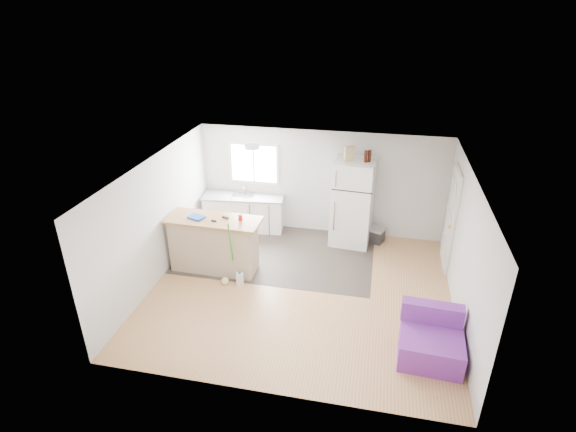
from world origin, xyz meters
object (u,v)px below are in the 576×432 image
object	(u,v)px
cardboard_box	(349,154)
kitchen_cabinets	(244,212)
purple_seat	(431,341)
peninsula	(214,244)
blue_tray	(197,217)
cleaner_jug	(240,279)
refrigerator	(352,203)
red_cup	(240,217)
mop	(227,273)
bottle_right	(370,156)
bottle_left	(366,156)
cooler	(374,234)

from	to	relation	value
cardboard_box	kitchen_cabinets	bearing A→B (deg)	175.95
purple_seat	cardboard_box	xyz separation A→B (m)	(-1.62, 3.31, 1.79)
peninsula	purple_seat	size ratio (longest dim) A/B	1.90
peninsula	blue_tray	xyz separation A→B (m)	(-0.30, -0.03, 0.57)
kitchen_cabinets	cleaner_jug	world-z (taller)	kitchen_cabinets
refrigerator	red_cup	bearing A→B (deg)	-136.33
mop	blue_tray	xyz separation A→B (m)	(-0.70, 0.42, 0.91)
bottle_right	purple_seat	bearing A→B (deg)	-70.15
refrigerator	purple_seat	bearing A→B (deg)	-61.64
cleaner_jug	mop	bearing A→B (deg)	167.36
kitchen_cabinets	purple_seat	xyz separation A→B (m)	(4.00, -3.48, -0.15)
peninsula	cardboard_box	world-z (taller)	cardboard_box
purple_seat	cleaner_jug	distance (m)	3.61
red_cup	bottle_left	size ratio (longest dim) A/B	0.48
peninsula	purple_seat	bearing A→B (deg)	-20.77
kitchen_cabinets	cooler	distance (m)	3.04
purple_seat	cleaner_jug	world-z (taller)	purple_seat
kitchen_cabinets	purple_seat	world-z (taller)	kitchen_cabinets
mop	peninsula	bearing A→B (deg)	124.74
kitchen_cabinets	bottle_left	xyz separation A→B (m)	(2.73, -0.19, 1.62)
refrigerator	cleaner_jug	distance (m)	2.99
cleaner_jug	red_cup	size ratio (longest dim) A/B	2.48
refrigerator	blue_tray	bearing A→B (deg)	-144.57
red_cup	bottle_right	bearing A→B (deg)	34.93
blue_tray	cardboard_box	xyz separation A→B (m)	(2.74, 1.67, 0.93)
mop	purple_seat	bearing A→B (deg)	-24.83
mop	red_cup	xyz separation A→B (m)	(0.16, 0.51, 0.95)
peninsula	purple_seat	xyz separation A→B (m)	(4.05, -1.67, -0.29)
cleaner_jug	bottle_left	size ratio (longest dim) A/B	1.19
cleaner_jug	red_cup	bearing A→B (deg)	88.23
red_cup	cardboard_box	size ratio (longest dim) A/B	0.40
refrigerator	cardboard_box	size ratio (longest dim) A/B	6.40
blue_tray	red_cup	bearing A→B (deg)	5.44
cooler	purple_seat	world-z (taller)	purple_seat
bottle_right	red_cup	bearing A→B (deg)	-145.07
refrigerator	blue_tray	xyz separation A→B (m)	(-2.87, -1.72, 0.18)
kitchen_cabinets	mop	bearing A→B (deg)	-87.27
refrigerator	blue_tray	distance (m)	3.35
kitchen_cabinets	red_cup	distance (m)	1.98
cleaner_jug	refrigerator	bearing A→B (deg)	35.45
peninsula	cooler	size ratio (longest dim) A/B	3.44
purple_seat	blue_tray	size ratio (longest dim) A/B	3.24
purple_seat	mop	distance (m)	3.85
kitchen_cabinets	bottle_right	xyz separation A→B (m)	(2.80, -0.16, 1.62)
bottle_right	mop	bearing A→B (deg)	-139.33
peninsula	mop	bearing A→B (deg)	-47.21
cooler	purple_seat	distance (m)	3.62
mop	cardboard_box	size ratio (longest dim) A/B	4.46
bottle_left	bottle_right	distance (m)	0.08
cleaner_jug	red_cup	distance (m)	1.17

